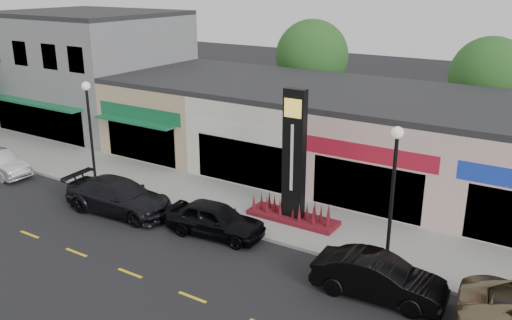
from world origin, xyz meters
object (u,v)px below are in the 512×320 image
(car_black_sedan, at_px, (215,219))
(car_black_conv, at_px, (379,278))
(lamp_east_near, at_px, (393,184))
(car_dark_sedan, at_px, (119,196))
(pylon_sign, at_px, (294,176))
(lamp_west_near, at_px, (90,123))

(car_black_sedan, relative_size, car_black_conv, 0.96)
(lamp_east_near, relative_size, car_dark_sedan, 1.00)
(car_black_sedan, bearing_deg, pylon_sign, -43.58)
(car_black_sedan, bearing_deg, car_dark_sedan, 89.13)
(lamp_west_near, distance_m, car_black_sedan, 9.29)
(lamp_west_near, height_order, lamp_east_near, same)
(car_black_conv, bearing_deg, lamp_west_near, 79.25)
(pylon_sign, xyz_separation_m, car_black_conv, (5.40, -3.69, -1.52))
(car_dark_sedan, bearing_deg, car_black_conv, -96.15)
(lamp_west_near, relative_size, car_dark_sedan, 1.00)
(car_dark_sedan, xyz_separation_m, car_black_sedan, (5.24, 0.49, -0.05))
(car_dark_sedan, relative_size, car_black_conv, 1.20)
(pylon_sign, bearing_deg, car_black_conv, -34.31)
(pylon_sign, bearing_deg, car_black_sedan, -127.37)
(pylon_sign, relative_size, car_black_sedan, 1.37)
(lamp_west_near, xyz_separation_m, car_black_sedan, (8.80, -1.19, -2.73))
(lamp_west_near, bearing_deg, car_black_sedan, -7.70)
(car_black_sedan, bearing_deg, lamp_west_near, 76.09)
(car_dark_sedan, bearing_deg, pylon_sign, -70.37)
(lamp_east_near, distance_m, car_black_sedan, 7.80)
(car_dark_sedan, bearing_deg, lamp_east_near, -87.08)
(pylon_sign, xyz_separation_m, car_dark_sedan, (-7.45, -3.38, -1.48))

